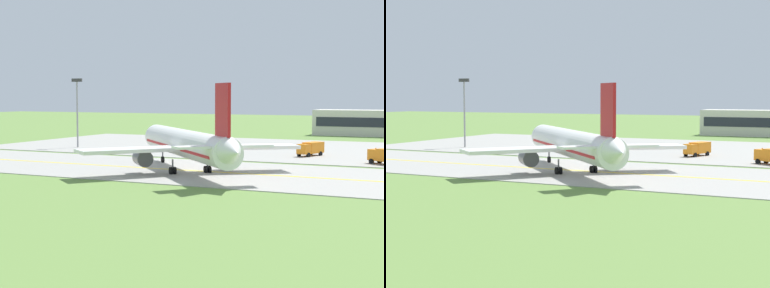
{
  "view_description": "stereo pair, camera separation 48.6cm",
  "coord_description": "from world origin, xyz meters",
  "views": [
    {
      "loc": [
        39.0,
        -81.89,
        11.26
      ],
      "look_at": [
        -0.37,
        0.44,
        4.0
      ],
      "focal_mm": 57.97,
      "sensor_mm": 36.0,
      "label": 1
    },
    {
      "loc": [
        39.44,
        -81.68,
        11.26
      ],
      "look_at": [
        -0.37,
        0.44,
        4.0
      ],
      "focal_mm": 57.97,
      "sensor_mm": 36.0,
      "label": 2
    }
  ],
  "objects": [
    {
      "name": "service_truck_baggage",
      "position": [
        9.93,
        29.21,
        1.53
      ],
      "size": [
        3.9,
        6.34,
        2.6
      ],
      "color": "orange",
      "rests_on": "ground"
    },
    {
      "name": "airplane_lead",
      "position": [
        -0.04,
        -1.91,
        4.13
      ],
      "size": [
        30.66,
        31.77,
        12.7
      ],
      "color": "white",
      "rests_on": "ground"
    },
    {
      "name": "apron_light_mast",
      "position": [
        -39.76,
        26.3,
        9.33
      ],
      "size": [
        2.4,
        0.5,
        14.7
      ],
      "color": "gray",
      "rests_on": "ground"
    },
    {
      "name": "taxiway_centreline",
      "position": [
        0.0,
        0.0,
        0.11
      ],
      "size": [
        220.0,
        0.6,
        0.01
      ],
      "primitive_type": "cube",
      "color": "yellow",
      "rests_on": "taxiway_strip"
    },
    {
      "name": "apron_pad",
      "position": [
        10.0,
        42.0,
        0.05
      ],
      "size": [
        140.0,
        52.0,
        0.1
      ],
      "primitive_type": "cube",
      "color": "#9E9B93",
      "rests_on": "ground"
    },
    {
      "name": "taxiway_strip",
      "position": [
        0.0,
        0.0,
        0.05
      ],
      "size": [
        240.0,
        28.0,
        0.1
      ],
      "primitive_type": "cube",
      "color": "#9E9B93",
      "rests_on": "ground"
    },
    {
      "name": "ground_plane",
      "position": [
        0.0,
        0.0,
        0.0
      ],
      "size": [
        500.0,
        500.0,
        0.0
      ],
      "primitive_type": "plane",
      "color": "olive"
    }
  ]
}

